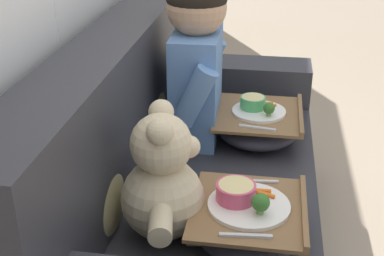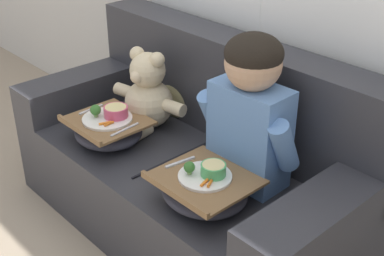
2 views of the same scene
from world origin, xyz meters
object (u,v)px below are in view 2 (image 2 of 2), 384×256
at_px(couch, 196,166).
at_px(teddy_bear, 148,95).
at_px(lap_tray_teddy, 108,129).
at_px(lap_tray_child, 205,189).
at_px(throw_pillow_behind_teddy, 177,88).
at_px(child_figure, 251,104).
at_px(throw_pillow_behind_child, 277,134).

relative_size(couch, teddy_bear, 4.00).
xyz_separation_m(couch, lap_tray_teddy, (-0.34, -0.27, 0.17)).
bearing_deg(couch, lap_tray_child, -38.16).
bearing_deg(lap_tray_child, lap_tray_teddy, 179.91).
xyz_separation_m(throw_pillow_behind_teddy, lap_tray_teddy, (0.00, -0.45, -0.08)).
xyz_separation_m(child_figure, lap_tray_teddy, (-0.68, -0.26, -0.30)).
xyz_separation_m(teddy_bear, lap_tray_child, (0.68, -0.25, -0.11)).
bearing_deg(couch, lap_tray_teddy, -141.89).
bearing_deg(teddy_bear, lap_tray_child, -20.26).
relative_size(throw_pillow_behind_child, throw_pillow_behind_teddy, 1.00).
bearing_deg(throw_pillow_behind_teddy, lap_tray_teddy, -89.93).
distance_m(lap_tray_child, lap_tray_teddy, 0.68).
distance_m(teddy_bear, lap_tray_teddy, 0.27).
bearing_deg(lap_tray_child, child_figure, 90.06).
height_order(teddy_bear, lap_tray_child, teddy_bear).
relative_size(couch, lap_tray_teddy, 4.95).
xyz_separation_m(couch, throw_pillow_behind_child, (0.34, 0.18, 0.25)).
height_order(throw_pillow_behind_teddy, lap_tray_teddy, throw_pillow_behind_teddy).
bearing_deg(child_figure, lap_tray_teddy, -159.49).
distance_m(throw_pillow_behind_teddy, teddy_bear, 0.20).
height_order(throw_pillow_behind_child, child_figure, child_figure).
bearing_deg(lap_tray_teddy, couch, 38.11).
height_order(teddy_bear, lap_tray_teddy, teddy_bear).
bearing_deg(lap_tray_child, throw_pillow_behind_teddy, 146.58).
height_order(child_figure, lap_tray_teddy, child_figure).
bearing_deg(throw_pillow_behind_teddy, couch, -28.09).
bearing_deg(lap_tray_teddy, lap_tray_child, -0.09).
relative_size(throw_pillow_behind_child, child_figure, 0.50).
bearing_deg(throw_pillow_behind_child, lap_tray_child, -89.96).
bearing_deg(couch, throw_pillow_behind_teddy, 151.91).
height_order(couch, lap_tray_teddy, couch).
relative_size(teddy_bear, lap_tray_child, 1.17).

